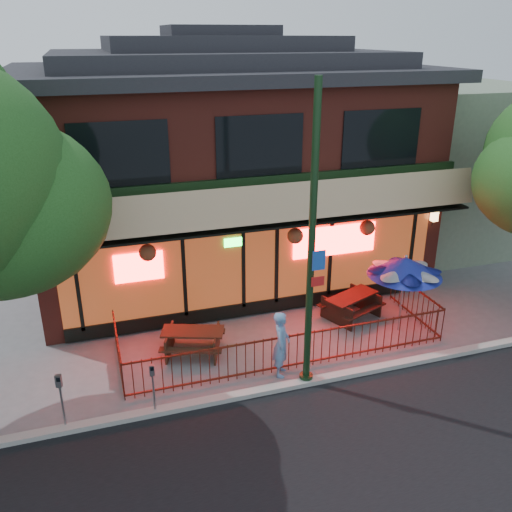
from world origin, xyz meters
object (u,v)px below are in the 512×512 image
(street_light, at_px, (311,261))
(patio_umbrella, at_px, (405,266))
(pedestrian, at_px, (281,344))
(parking_meter_far, at_px, (61,393))
(parking_meter_near, at_px, (153,381))
(picnic_table_right, at_px, (351,303))
(picnic_table_left, at_px, (193,338))

(street_light, distance_m, patio_umbrella, 3.92)
(patio_umbrella, bearing_deg, pedestrian, -165.80)
(street_light, bearing_deg, parking_meter_far, 179.97)
(patio_umbrella, relative_size, pedestrian, 1.35)
(street_light, bearing_deg, parking_meter_near, -178.77)
(picnic_table_right, bearing_deg, parking_meter_far, -162.07)
(street_light, xyz_separation_m, picnic_table_right, (2.50, 2.58, -2.69))
(parking_meter_near, xyz_separation_m, parking_meter_far, (-1.87, 0.08, 0.06))
(picnic_table_right, xyz_separation_m, patio_umbrella, (0.93, -1.10, 1.48))
(street_light, distance_m, parking_meter_near, 4.28)
(picnic_table_right, relative_size, parking_meter_near, 1.59)
(picnic_table_right, distance_m, patio_umbrella, 2.06)
(street_light, height_order, parking_meter_far, street_light)
(pedestrian, xyz_separation_m, parking_meter_near, (-3.15, -0.58, 0.01))
(parking_meter_far, bearing_deg, picnic_table_left, 33.10)
(picnic_table_left, distance_m, parking_meter_far, 3.80)
(pedestrian, distance_m, parking_meter_far, 5.04)
(picnic_table_right, bearing_deg, patio_umbrella, -49.80)
(street_light, relative_size, patio_umbrella, 3.07)
(picnic_table_left, xyz_separation_m, picnic_table_right, (4.81, 0.52, 0.02))
(patio_umbrella, xyz_separation_m, parking_meter_near, (-7.03, -1.56, -1.09))
(picnic_table_left, height_order, parking_meter_far, parking_meter_far)
(parking_meter_far, bearing_deg, picnic_table_right, 17.93)
(parking_meter_near, distance_m, parking_meter_far, 1.87)
(street_light, relative_size, picnic_table_left, 3.70)
(patio_umbrella, bearing_deg, picnic_table_left, 174.24)
(street_light, relative_size, pedestrian, 4.16)
(parking_meter_near, bearing_deg, pedestrian, 10.45)
(street_light, xyz_separation_m, parking_meter_far, (-5.48, 0.00, -2.24))
(pedestrian, relative_size, parking_meter_near, 1.34)
(parking_meter_near, bearing_deg, street_light, 1.23)
(street_light, height_order, picnic_table_left, street_light)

